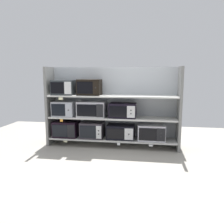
{
  "coord_description": "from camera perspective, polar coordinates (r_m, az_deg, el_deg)",
  "views": [
    {
      "loc": [
        0.69,
        -4.38,
        1.41
      ],
      "look_at": [
        0.0,
        0.0,
        0.69
      ],
      "focal_mm": 36.74,
      "sensor_mm": 36.0,
      "label": 1
    }
  ],
  "objects": [
    {
      "name": "microwave_6",
      "position": [
        4.45,
        2.69,
        0.41
      ],
      "size": [
        0.51,
        0.35,
        0.28
      ],
      "color": "black",
      "rests_on": "shelf_1"
    },
    {
      "name": "price_tag_2",
      "position": [
        4.36,
        9.63,
        -8.23
      ],
      "size": [
        0.07,
        0.0,
        0.03
      ],
      "primitive_type": "cube",
      "color": "white"
    },
    {
      "name": "microwave_4",
      "position": [
        4.73,
        -11.69,
        0.84
      ],
      "size": [
        0.44,
        0.4,
        0.29
      ],
      "color": "#9EA2AB",
      "rests_on": "shelf_1"
    },
    {
      "name": "microwave_3",
      "position": [
        4.51,
        9.81,
        -4.97
      ],
      "size": [
        0.52,
        0.38,
        0.3
      ],
      "color": "#B8B6C1",
      "rests_on": "shelf_0"
    },
    {
      "name": "microwave_7",
      "position": [
        4.68,
        -11.87,
        6.01
      ],
      "size": [
        0.44,
        0.37,
        0.29
      ],
      "color": "#2E3337",
      "rests_on": "shelf_2"
    },
    {
      "name": "microwave_2",
      "position": [
        4.54,
        2.16,
        -4.92
      ],
      "size": [
        0.54,
        0.36,
        0.28
      ],
      "color": "black",
      "rests_on": "shelf_0"
    },
    {
      "name": "shelf_2",
      "position": [
        4.45,
        0.0,
        3.97
      ],
      "size": [
        2.49,
        0.42,
        0.03
      ],
      "primitive_type": "cube",
      "color": "beige"
    },
    {
      "name": "microwave_1",
      "position": [
        4.64,
        -4.87,
        -4.42
      ],
      "size": [
        0.45,
        0.4,
        0.31
      ],
      "color": "#2F2A32",
      "rests_on": "shelf_0"
    },
    {
      "name": "price_tag_1",
      "position": [
        4.4,
        1.63,
        -8.02
      ],
      "size": [
        0.06,
        0.0,
        0.04
      ],
      "primitive_type": "cube",
      "color": "white"
    },
    {
      "name": "microwave_0",
      "position": [
        4.79,
        -11.24,
        -4.1
      ],
      "size": [
        0.49,
        0.4,
        0.31
      ],
      "color": "black",
      "rests_on": "shelf_0"
    },
    {
      "name": "price_tag_0",
      "position": [
        4.64,
        -11.53,
        -7.21
      ],
      "size": [
        0.08,
        0.0,
        0.03
      ],
      "primitive_type": "cube",
      "color": "beige"
    },
    {
      "name": "back_panel",
      "position": [
        4.7,
        0.43,
        1.54
      ],
      "size": [
        2.69,
        0.04,
        1.57
      ],
      "primitive_type": "cube",
      "color": "#9EA3A8",
      "rests_on": "ground"
    },
    {
      "name": "price_tag_3",
      "position": [
        4.57,
        -12.46,
        -2.09
      ],
      "size": [
        0.06,
        0.0,
        0.05
      ],
      "primitive_type": "cube",
      "color": "orange"
    },
    {
      "name": "price_tag_4",
      "position": [
        4.5,
        -12.65,
        3.24
      ],
      "size": [
        0.09,
        0.0,
        0.05
      ],
      "primitive_type": "cube",
      "color": "beige"
    },
    {
      "name": "upright_right",
      "position": [
        4.46,
        16.42,
        0.75
      ],
      "size": [
        0.05,
        0.42,
        1.57
      ],
      "primitive_type": "cube",
      "color": "slate",
      "rests_on": "ground"
    },
    {
      "name": "shelf_1",
      "position": [
        4.51,
        0.0,
        -1.44
      ],
      "size": [
        2.49,
        0.42,
        0.03
      ],
      "primitive_type": "cube",
      "color": "beige"
    },
    {
      "name": "shelf_0",
      "position": [
        4.61,
        0.0,
        -6.67
      ],
      "size": [
        2.49,
        0.42,
        0.03
      ],
      "primitive_type": "cube",
      "color": "beige",
      "rests_on": "ground"
    },
    {
      "name": "microwave_8",
      "position": [
        4.53,
        -5.6,
        6.15
      ],
      "size": [
        0.44,
        0.35,
        0.31
      ],
      "color": "black",
      "rests_on": "shelf_2"
    },
    {
      "name": "microwave_5",
      "position": [
        4.56,
        -4.95,
        0.76
      ],
      "size": [
        0.54,
        0.43,
        0.3
      ],
      "color": "#A3A2AA",
      "rests_on": "shelf_1"
    },
    {
      "name": "upright_left",
      "position": [
        4.84,
        -15.11,
        1.44
      ],
      "size": [
        0.05,
        0.42,
        1.57
      ],
      "primitive_type": "cube",
      "color": "slate",
      "rests_on": "ground"
    },
    {
      "name": "ground",
      "position": [
        3.73,
        -2.44,
        -13.19
      ],
      "size": [
        6.49,
        6.0,
        0.02
      ],
      "primitive_type": "cube",
      "color": "gray"
    }
  ]
}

